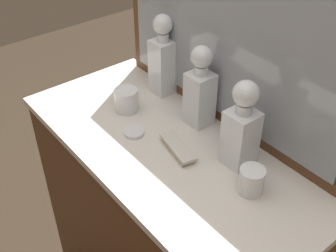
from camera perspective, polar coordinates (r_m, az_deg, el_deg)
name	(u,v)px	position (r m, az deg, el deg)	size (l,w,h in m)	color
dresser	(168,238)	(1.72, 0.00, -14.73)	(1.12, 0.51, 0.94)	brown
dresser_mirror	(229,22)	(1.33, 8.15, 13.54)	(0.99, 0.03, 0.72)	brown
crystal_decanter_front	(241,132)	(1.27, 9.70, -0.77)	(0.09, 0.09, 0.29)	white
crystal_decanter_rear	(163,62)	(1.59, -0.68, 8.53)	(0.08, 0.08, 0.31)	white
crystal_decanter_far_left	(200,93)	(1.43, 4.27, 4.37)	(0.08, 0.08, 0.29)	white
crystal_tumbler_front	(251,182)	(1.23, 11.03, -7.28)	(0.07, 0.07, 0.08)	white
crystal_tumbler_far_right	(126,101)	(1.53, -5.56, 3.36)	(0.09, 0.09, 0.08)	white
silver_brush_rear	(178,148)	(1.36, 1.31, -2.96)	(0.17, 0.08, 0.02)	#B7A88C
porcelain_dish	(134,132)	(1.43, -4.57, -0.85)	(0.07, 0.07, 0.01)	silver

